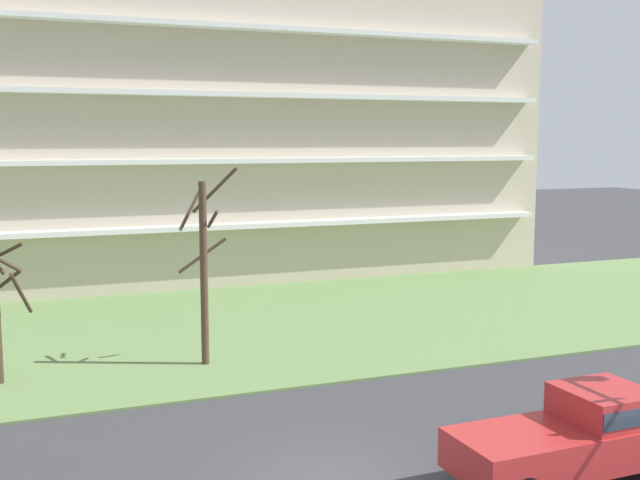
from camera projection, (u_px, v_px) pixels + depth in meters
name	position (u px, v px, depth m)	size (l,w,h in m)	color
ground	(329.00, 478.00, 17.00)	(160.00, 160.00, 0.00)	#38383A
grass_lawn_strip	(192.00, 331.00, 29.92)	(80.00, 16.00, 0.08)	#66844C
apartment_building	(132.00, 129.00, 42.38)	(43.48, 14.14, 15.79)	beige
tree_center	(204.00, 264.00, 25.09)	(1.98, 1.53, 6.47)	#4C3828
pickup_red_center_left	(580.00, 434.00, 16.86)	(5.44, 2.11, 1.95)	#B22828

